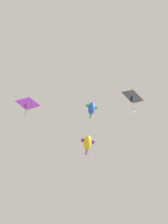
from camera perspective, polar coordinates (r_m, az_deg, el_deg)
kite_fish_near_left at (r=29.58m, az=0.74°, el=-6.61°), size 2.51×1.88×6.12m
kite_delta_near_right at (r=35.79m, az=-11.80°, el=1.67°), size 0.84×2.43×3.02m
kite_delta_highest at (r=34.40m, az=10.23°, el=3.13°), size 2.68×3.01×7.17m
kite_fish_low_drifter at (r=29.03m, az=1.61°, el=0.75°), size 2.24×1.74×8.94m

